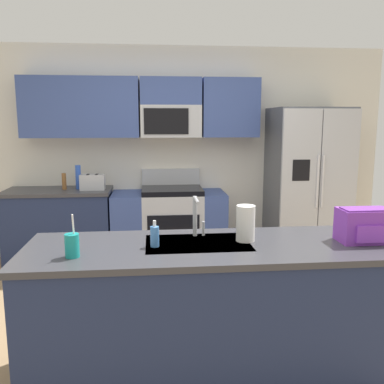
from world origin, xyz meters
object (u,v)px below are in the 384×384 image
Objects in this scene: range_oven at (169,225)px; refrigerator at (307,185)px; paper_towel_roll at (246,223)px; sink_faucet at (196,213)px; drink_cup_teal at (72,245)px; backpack at (364,225)px; pepper_mill at (64,181)px; soap_dispenser at (155,236)px; toaster at (93,182)px; bottle_blue at (78,177)px.

range_oven is 1.76m from refrigerator.
paper_towel_roll is at bearing -120.02° from refrigerator.
sink_faucet reaches higher than paper_towel_roll.
backpack is at bearing 4.09° from drink_cup_teal.
pepper_mill is 2.58m from soap_dispenser.
toaster is at bearing 95.05° from drink_cup_teal.
refrigerator reaches higher than drink_cup_teal.
sink_faucet is 1.09× the size of drink_cup_teal.
paper_towel_roll reaches higher than soap_dispenser.
bottle_blue reaches higher than range_oven.
soap_dispenser is at bearing -73.10° from toaster.
pepper_mill is 2.53m from sink_faucet.
toaster is 2.33m from sink_faucet.
refrigerator is (1.70, -0.07, 0.48)m from range_oven.
range_oven is 4.25× the size of backpack.
refrigerator is at bearing -2.43° from range_oven.
backpack is (2.41, -2.39, 0.02)m from pepper_mill.
soap_dispenser is at bearing -129.47° from refrigerator.
range_oven is 1.34m from pepper_mill.
paper_towel_roll is at bearing 12.00° from drink_cup_teal.
toaster is 0.88× the size of backpack.
paper_towel_roll is (0.32, -0.13, -0.05)m from sink_faucet.
drink_cup_teal is (0.22, -2.47, -0.02)m from toaster.
sink_faucet is 1.11m from backpack.
pepper_mill is (-1.22, -0.00, 0.55)m from range_oven.
bottle_blue reaches higher than drink_cup_teal.
backpack is (1.18, -2.39, 0.57)m from range_oven.
backpack is (1.08, -0.23, -0.05)m from sink_faucet.
drink_cup_teal is (-0.67, -2.52, 0.53)m from range_oven.
sink_faucet reaches higher than toaster.
refrigerator reaches higher than range_oven.
pepper_mill is 0.74× the size of drink_cup_teal.
toaster is 2.41m from soap_dispenser.
paper_towel_roll is (1.64, -2.29, 0.02)m from pepper_mill.
backpack is (1.85, 0.13, 0.05)m from drink_cup_teal.
paper_towel_roll is 0.77m from backpack.
soap_dispenser is at bearing -145.39° from sink_faucet.
refrigerator is 2.57m from paper_towel_roll.
refrigerator is 7.13× the size of drink_cup_teal.
toaster is 1.08× the size of drink_cup_teal.
refrigerator is at bearing -0.43° from toaster.
backpack is at bearing -46.97° from bottle_blue.
refrigerator reaches higher than backpack.
range_oven reaches higher than soap_dispenser.
toaster is 1.46× the size of pepper_mill.
backpack reaches higher than soap_dispenser.
pepper_mill is at bearing -179.88° from range_oven.
toaster is at bearing -8.51° from pepper_mill.
range_oven is at bearing 75.08° from drink_cup_teal.
paper_towel_roll is (1.48, -2.31, -0.02)m from bottle_blue.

